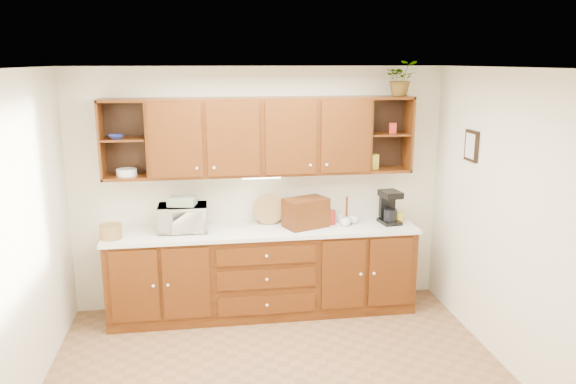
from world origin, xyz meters
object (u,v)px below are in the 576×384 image
object	(u,v)px
microwave	(183,218)
coffee_maker	(389,207)
bread_box	(306,213)
potted_plant	(401,78)

from	to	relation	value
microwave	coffee_maker	bearing A→B (deg)	-0.20
coffee_maker	microwave	bearing A→B (deg)	171.13
microwave	coffee_maker	distance (m)	2.19
microwave	bread_box	size ratio (longest dim) A/B	1.13
microwave	potted_plant	world-z (taller)	potted_plant
microwave	bread_box	world-z (taller)	bread_box
bread_box	coffee_maker	world-z (taller)	coffee_maker
bread_box	microwave	bearing A→B (deg)	155.72
microwave	coffee_maker	xyz separation A→B (m)	(2.19, -0.03, 0.03)
bread_box	potted_plant	distance (m)	1.72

